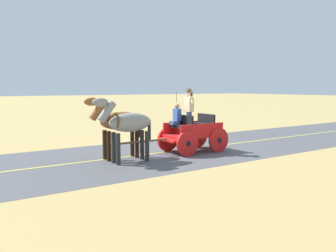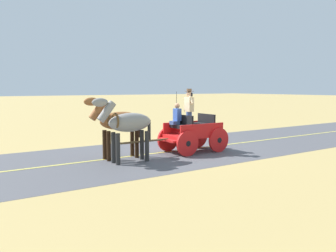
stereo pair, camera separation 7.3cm
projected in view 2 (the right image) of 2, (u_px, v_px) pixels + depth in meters
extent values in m
plane|color=tan|center=(183.00, 150.00, 14.22)|extent=(200.00, 200.00, 0.00)
cube|color=#4C4C51|center=(183.00, 150.00, 14.21)|extent=(6.11, 160.00, 0.01)
cube|color=#DBCC4C|center=(183.00, 150.00, 14.21)|extent=(0.12, 160.00, 0.00)
cube|color=red|center=(193.00, 135.00, 13.82)|extent=(1.22, 2.21, 0.12)
cube|color=red|center=(202.00, 130.00, 13.32)|extent=(0.08, 2.09, 0.44)
cube|color=red|center=(185.00, 127.00, 14.26)|extent=(0.08, 2.09, 0.44)
cube|color=red|center=(168.00, 140.00, 13.16)|extent=(1.08, 0.25, 0.08)
cube|color=red|center=(216.00, 137.00, 14.51)|extent=(0.72, 0.21, 0.06)
cube|color=black|center=(181.00, 127.00, 13.44)|extent=(1.02, 0.37, 0.14)
cube|color=black|center=(185.00, 121.00, 13.52)|extent=(1.02, 0.09, 0.44)
cube|color=black|center=(203.00, 125.00, 14.05)|extent=(1.02, 0.37, 0.14)
cube|color=black|center=(206.00, 119.00, 14.13)|extent=(1.02, 0.09, 0.44)
cylinder|color=red|center=(188.00, 144.00, 12.88)|extent=(0.11, 0.96, 0.96)
cylinder|color=black|center=(188.00, 144.00, 12.88)|extent=(0.12, 0.21, 0.21)
cylinder|color=red|center=(168.00, 139.00, 13.95)|extent=(0.11, 0.96, 0.96)
cylinder|color=black|center=(168.00, 139.00, 13.95)|extent=(0.12, 0.21, 0.21)
cylinder|color=red|center=(219.00, 140.00, 13.73)|extent=(0.11, 0.96, 0.96)
cylinder|color=black|center=(219.00, 140.00, 13.73)|extent=(0.12, 0.21, 0.21)
cylinder|color=red|center=(198.00, 136.00, 14.80)|extent=(0.11, 0.96, 0.96)
cylinder|color=black|center=(198.00, 136.00, 14.80)|extent=(0.12, 0.21, 0.21)
cylinder|color=brown|center=(145.00, 141.00, 12.61)|extent=(0.09, 2.00, 0.07)
cylinder|color=black|center=(176.00, 108.00, 13.61)|extent=(0.02, 0.02, 1.30)
cylinder|color=#384C7F|center=(189.00, 123.00, 13.46)|extent=(0.22, 0.22, 0.90)
cube|color=tan|center=(189.00, 104.00, 13.38)|extent=(0.34, 0.22, 0.56)
sphere|color=tan|center=(189.00, 94.00, 13.33)|extent=(0.22, 0.22, 0.22)
cylinder|color=#473323|center=(189.00, 91.00, 13.32)|extent=(0.36, 0.36, 0.01)
cylinder|color=#473323|center=(189.00, 90.00, 13.32)|extent=(0.20, 0.20, 0.10)
cylinder|color=tan|center=(191.00, 100.00, 13.19)|extent=(0.26, 0.08, 0.32)
cube|color=black|center=(192.00, 95.00, 13.11)|extent=(0.02, 0.07, 0.14)
cube|color=#384C7F|center=(175.00, 123.00, 13.57)|extent=(0.28, 0.32, 0.14)
cube|color=#2D4C99|center=(177.00, 115.00, 13.60)|extent=(0.30, 0.20, 0.48)
sphere|color=#9E7051|center=(177.00, 106.00, 13.56)|extent=(0.20, 0.20, 0.20)
ellipsoid|color=gray|center=(130.00, 122.00, 11.78)|extent=(0.58, 1.57, 0.64)
cylinder|color=#272726|center=(118.00, 149.00, 11.43)|extent=(0.15, 0.15, 1.05)
cylinder|color=#272726|center=(113.00, 148.00, 11.73)|extent=(0.15, 0.15, 1.05)
cylinder|color=#272726|center=(147.00, 146.00, 12.02)|extent=(0.15, 0.15, 1.05)
cylinder|color=#272726|center=(142.00, 145.00, 12.32)|extent=(0.15, 0.15, 1.05)
cylinder|color=gray|center=(107.00, 111.00, 11.28)|extent=(0.27, 0.65, 0.73)
ellipsoid|color=gray|center=(100.00, 102.00, 11.13)|extent=(0.23, 0.54, 0.28)
cube|color=#272726|center=(107.00, 110.00, 11.29)|extent=(0.07, 0.50, 0.56)
cylinder|color=#272726|center=(149.00, 130.00, 12.21)|extent=(0.11, 0.11, 0.70)
torus|color=brown|center=(115.00, 121.00, 11.48)|extent=(0.55, 0.08, 0.55)
ellipsoid|color=brown|center=(121.00, 121.00, 12.38)|extent=(0.58, 1.57, 0.64)
cylinder|color=black|center=(109.00, 146.00, 12.03)|extent=(0.15, 0.15, 1.05)
cylinder|color=black|center=(105.00, 145.00, 12.33)|extent=(0.15, 0.15, 1.05)
cylinder|color=black|center=(137.00, 143.00, 12.61)|extent=(0.15, 0.15, 1.05)
cylinder|color=black|center=(132.00, 142.00, 12.92)|extent=(0.15, 0.15, 1.05)
cylinder|color=brown|center=(98.00, 110.00, 11.88)|extent=(0.27, 0.65, 0.73)
ellipsoid|color=brown|center=(91.00, 102.00, 11.73)|extent=(0.23, 0.54, 0.28)
cube|color=black|center=(98.00, 109.00, 11.89)|extent=(0.07, 0.50, 0.56)
cylinder|color=black|center=(139.00, 128.00, 12.81)|extent=(0.11, 0.11, 0.70)
torus|color=brown|center=(106.00, 119.00, 12.08)|extent=(0.55, 0.08, 0.55)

